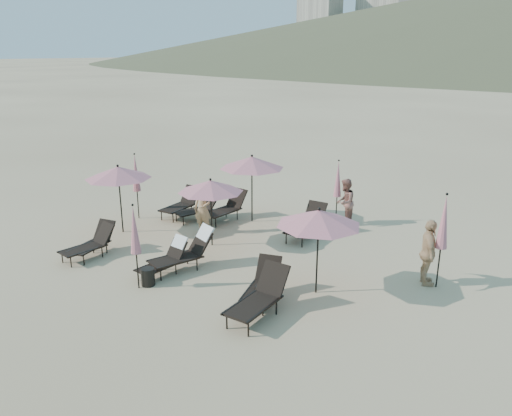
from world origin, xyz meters
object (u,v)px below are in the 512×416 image
Objects in this scene: lounger_2 at (166,258)px; umbrella_closed_2 at (136,173)px; umbrella_open_0 at (118,173)px; umbrella_closed_1 at (444,223)px; lounger_4 at (262,284)px; beachgoer_b at (345,202)px; side_table_1 at (263,294)px; umbrella_closed_0 at (134,230)px; umbrella_open_2 at (319,218)px; lounger_5 at (259,297)px; lounger_7 at (199,208)px; lounger_3 at (186,250)px; umbrella_open_3 at (252,162)px; umbrella_closed_3 at (338,179)px; lounger_1 at (94,241)px; side_table_0 at (148,277)px; beachgoer_a at (203,209)px; umbrella_open_1 at (211,186)px; lounger_9 at (307,223)px; lounger_8 at (226,207)px; lounger_0 at (89,244)px.

lounger_2 is 0.65× the size of umbrella_closed_2.
umbrella_closed_1 is (9.97, 1.86, -0.29)m from umbrella_open_0.
beachgoer_b reaches higher than lounger_4.
umbrella_closed_0 is at bearing -158.87° from side_table_1.
lounger_4 is 0.76× the size of umbrella_open_2.
lounger_7 is (-5.77, 4.50, -0.05)m from lounger_5.
beachgoer_b is (2.02, 5.99, 0.28)m from lounger_3.
lounger_3 is 0.80× the size of umbrella_open_3.
lounger_4 is 0.67× the size of umbrella_closed_1.
umbrella_open_0 is 1.02× the size of umbrella_closed_3.
lounger_1 is 8.47m from beachgoer_b.
beachgoer_a is at bearing 109.80° from side_table_0.
umbrella_open_1 is at bearing -49.60° from beachgoer_a.
lounger_2 is at bearing 171.59° from lounger_5.
lounger_9 is at bearing 89.12° from lounger_4.
side_table_1 is at bearing -79.55° from umbrella_closed_3.
lounger_9 is (-1.22, 4.41, 0.06)m from lounger_4.
lounger_8 is 1.12× the size of beachgoer_b.
umbrella_open_3 reaches higher than lounger_0.
umbrella_open_3 is at bearing 167.47° from umbrella_closed_1.
lounger_5 is at bearing -74.05° from lounger_9.
lounger_2 is at bearing -160.90° from umbrella_open_2.
umbrella_closed_1 is (9.11, 3.70, 1.35)m from lounger_1.
umbrella_open_1 is (-3.75, 2.82, 1.43)m from lounger_5.
lounger_3 is at bearing -155.00° from umbrella_closed_1.
lounger_4 is 4.24m from umbrella_open_1.
umbrella_closed_3 is at bearing 79.07° from lounger_2.
umbrella_closed_0 reaches higher than beachgoer_b.
umbrella_open_0 is 4.77m from side_table_0.
lounger_0 is 0.76× the size of umbrella_open_1.
beachgoer_a is at bearing -55.70° from beachgoer_b.
lounger_5 is 5.87m from beachgoer_a.
lounger_5 is 1.08× the size of beachgoer_a.
lounger_1 is 3.10m from umbrella_closed_0.
lounger_8 is at bearing -149.91° from umbrella_closed_3.
umbrella_open_3 is 6.43m from side_table_1.
lounger_7 is 0.82× the size of umbrella_open_1.
umbrella_closed_3 is (-1.48, 7.01, 1.11)m from lounger_5.
umbrella_closed_1 is (2.95, 3.88, 1.28)m from lounger_5.
umbrella_closed_1 is (6.13, 2.86, 1.23)m from lounger_3.
side_table_0 is at bearing -26.76° from beachgoer_b.
umbrella_closed_3 is (-1.09, 6.31, 1.17)m from lounger_4.
umbrella_closed_1 is 5.90× the size of side_table_1.
lounger_2 reaches higher than side_table_0.
umbrella_closed_1 is at bearing 30.81° from lounger_0.
lounger_2 is 6.95m from beachgoer_b.
lounger_8 is (-1.72, 4.01, -0.07)m from lounger_3.
umbrella_open_2 is 0.99× the size of umbrella_closed_0.
umbrella_open_3 reaches higher than lounger_1.
umbrella_open_2 is 5.59m from beachgoer_a.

